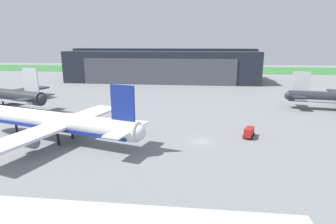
# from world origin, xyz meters

# --- Properties ---
(ground_plane) EXTENTS (440.00, 440.00, 0.00)m
(ground_plane) POSITION_xyz_m (0.00, 0.00, 0.00)
(ground_plane) COLOR slate
(grass_field_strip) EXTENTS (440.00, 56.00, 0.08)m
(grass_field_strip) POSITION_xyz_m (0.00, 165.98, 0.04)
(grass_field_strip) COLOR #337135
(grass_field_strip) RESTS_ON ground_plane
(maintenance_hangar) EXTENTS (101.90, 37.32, 17.68)m
(maintenance_hangar) POSITION_xyz_m (-21.26, 100.01, 8.38)
(maintenance_hangar) COLOR #232833
(maintenance_hangar) RESTS_ON ground_plane
(airliner_near_left) EXTENTS (40.93, 36.04, 13.32)m
(airliner_near_left) POSITION_xyz_m (-30.70, -3.22, 4.23)
(airliner_near_left) COLOR white
(airliner_near_left) RESTS_ON ground_plane
(stair_truck) EXTENTS (3.13, 4.69, 2.35)m
(stair_truck) POSITION_xyz_m (10.93, 3.81, 1.28)
(stair_truck) COLOR #AD1E19
(stair_truck) RESTS_ON ground_plane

